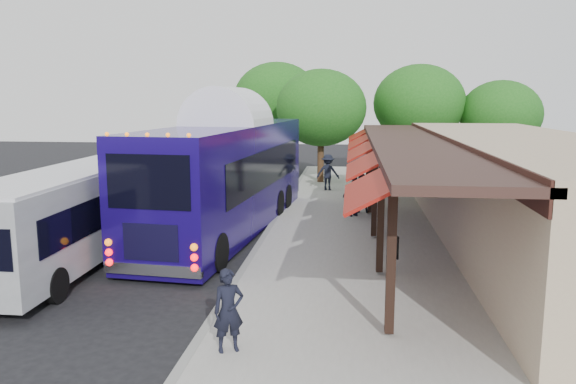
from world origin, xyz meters
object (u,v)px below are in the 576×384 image
at_px(ped_d, 328,172).
at_px(sign_board, 394,248).
at_px(ped_c, 354,195).
at_px(coach_bus, 228,170).
at_px(city_bus, 82,209).
at_px(ped_b, 361,193).
at_px(ped_a, 229,310).

xyz_separation_m(ped_d, sign_board, (2.32, -14.02, -0.15)).
bearing_deg(ped_c, sign_board, 70.78).
distance_m(coach_bus, sign_board, 7.77).
distance_m(city_bus, ped_b, 11.21).
xyz_separation_m(coach_bus, sign_board, (5.58, -5.24, -1.32)).
distance_m(city_bus, sign_board, 9.24).
bearing_deg(sign_board, ped_d, 77.97).
bearing_deg(city_bus, coach_bus, 48.72).
height_order(city_bus, ped_b, city_bus).
distance_m(city_bus, ped_c, 10.45).
xyz_separation_m(ped_c, ped_d, (-1.32, 6.41, 0.07)).
xyz_separation_m(coach_bus, ped_c, (4.58, 2.36, -1.24)).
height_order(city_bus, sign_board, city_bus).
xyz_separation_m(coach_bus, ped_a, (2.22, -10.14, -1.29)).
bearing_deg(city_bus, ped_b, 40.55).
bearing_deg(ped_b, ped_c, 73.47).
height_order(coach_bus, sign_board, coach_bus).
bearing_deg(ped_a, ped_b, 53.55).
xyz_separation_m(city_bus, ped_a, (5.79, -5.98, -0.61)).
bearing_deg(ped_a, city_bus, 108.74).
height_order(ped_b, ped_c, ped_c).
relative_size(coach_bus, ped_d, 7.19).
bearing_deg(ped_d, city_bus, 70.07).
bearing_deg(ped_d, ped_b, 113.86).
bearing_deg(ped_d, ped_a, 94.75).
relative_size(city_bus, ped_d, 5.69).
xyz_separation_m(ped_a, sign_board, (3.37, 4.90, -0.03)).
relative_size(ped_a, ped_b, 0.98).
bearing_deg(city_bus, ped_a, -46.63).
relative_size(ped_d, sign_board, 1.63).
bearing_deg(ped_c, ped_d, -105.11).
bearing_deg(ped_b, coach_bus, 34.61).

